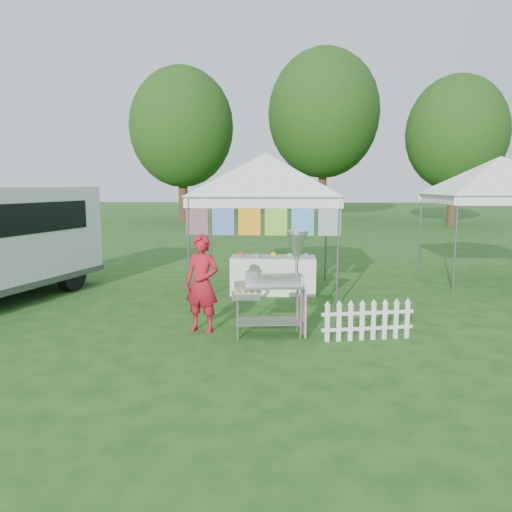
{
  "coord_description": "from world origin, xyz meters",
  "views": [
    {
      "loc": [
        0.42,
        -7.28,
        2.32
      ],
      "look_at": [
        -0.08,
        1.27,
        1.1
      ],
      "focal_mm": 35.0,
      "sensor_mm": 36.0,
      "label": 1
    }
  ],
  "objects": [
    {
      "name": "picket_fence",
      "position": [
        1.68,
        0.09,
        0.29
      ],
      "size": [
        1.41,
        0.32,
        0.56
      ],
      "rotation": [
        0.0,
        0.0,
        0.21
      ],
      "color": "white",
      "rests_on": "ground"
    },
    {
      "name": "canopy_main",
      "position": [
        0.0,
        3.49,
        2.99
      ],
      "size": [
        4.24,
        4.24,
        3.45
      ],
      "color": "#59595E",
      "rests_on": "ground"
    },
    {
      "name": "ground",
      "position": [
        0.0,
        0.0,
        0.0
      ],
      "size": [
        120.0,
        120.0,
        0.0
      ],
      "primitive_type": "plane",
      "color": "#1B4513",
      "rests_on": "ground"
    },
    {
      "name": "tree_right",
      "position": [
        10.0,
        22.0,
        5.18
      ],
      "size": [
        5.6,
        5.6,
        8.42
      ],
      "color": "#3B2A15",
      "rests_on": "ground"
    },
    {
      "name": "donut_cart",
      "position": [
        0.35,
        0.27,
        0.96
      ],
      "size": [
        1.17,
        0.9,
        1.63
      ],
      "rotation": [
        0.0,
        0.0,
        0.1
      ],
      "color": "gray",
      "rests_on": "ground"
    },
    {
      "name": "display_table",
      "position": [
        0.17,
        3.29,
        0.4
      ],
      "size": [
        1.8,
        0.7,
        0.8
      ],
      "primitive_type": "cube",
      "color": "white",
      "rests_on": "ground"
    },
    {
      "name": "tree_mid",
      "position": [
        3.0,
        28.0,
        7.14
      ],
      "size": [
        7.6,
        7.6,
        11.52
      ],
      "color": "#3B2A15",
      "rests_on": "ground"
    },
    {
      "name": "tree_left",
      "position": [
        -6.0,
        24.0,
        5.83
      ],
      "size": [
        6.4,
        6.4,
        9.53
      ],
      "color": "#3B2A15",
      "rests_on": "ground"
    },
    {
      "name": "canopy_right",
      "position": [
        5.5,
        5.0,
        2.99
      ],
      "size": [
        4.24,
        4.24,
        3.45
      ],
      "color": "#59595E",
      "rests_on": "ground"
    },
    {
      "name": "vendor",
      "position": [
        -0.88,
        0.4,
        0.78
      ],
      "size": [
        0.65,
        0.51,
        1.55
      ],
      "primitive_type": "imported",
      "rotation": [
        0.0,
        0.0,
        -0.28
      ],
      "color": "#A41422",
      "rests_on": "ground"
    }
  ]
}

